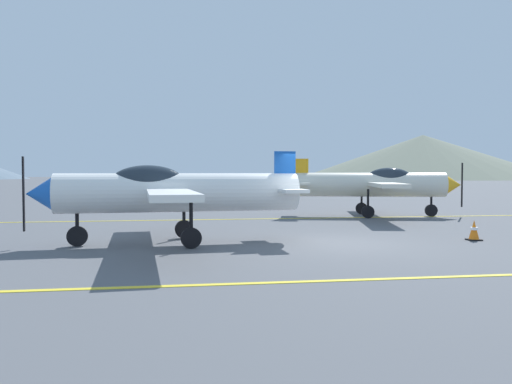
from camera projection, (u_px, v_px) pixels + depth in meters
The scene contains 7 objects.
ground_plane at pixel (334, 244), 14.20m from camera, with size 400.00×400.00×0.00m, color #54565B.
apron_line_near at pixel (410, 278), 9.56m from camera, with size 80.00×0.16×0.01m, color yellow.
apron_line_far at pixel (280, 219), 21.75m from camera, with size 80.00×0.16×0.01m, color yellow.
airplane_near at pixel (170, 191), 14.17m from camera, with size 7.46×8.59×2.57m.
airplane_mid at pixel (376, 184), 22.92m from camera, with size 7.52×8.55×2.57m.
traffic_cone_side at pixel (474, 230), 14.86m from camera, with size 0.36×0.36×0.59m.
hill_centerleft at pixel (423, 157), 152.18m from camera, with size 73.72×73.72×12.85m, color slate.
Camera 1 is at (-4.26, -13.65, 1.98)m, focal length 36.21 mm.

